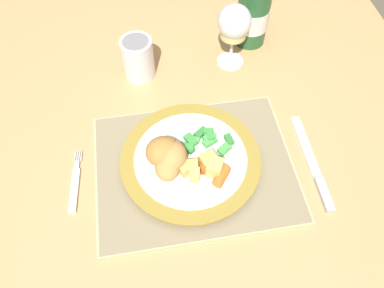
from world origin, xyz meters
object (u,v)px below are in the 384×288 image
fork (75,185)px  wine_glass (234,25)px  drinking_cup (138,57)px  table_knife (315,169)px  bottle (254,8)px  dinner_plate (191,160)px  dining_table (163,111)px

fork → wine_glass: bearing=37.4°
drinking_cup → wine_glass: bearing=1.0°
table_knife → wine_glass: bearing=106.8°
bottle → table_knife: bearing=-85.2°
table_knife → wine_glass: (-0.09, 0.32, 0.10)m
dinner_plate → table_knife: 0.24m
fork → table_knife: 0.46m
fork → bottle: 0.55m
table_knife → drinking_cup: bearing=134.6°
dining_table → wine_glass: bearing=16.4°
dinner_plate → fork: dinner_plate is taller
dinner_plate → fork: (-0.22, -0.01, -0.01)m
fork → table_knife: size_ratio=0.60×
dinner_plate → wine_glass: (0.14, 0.26, 0.09)m
dinner_plate → wine_glass: wine_glass is taller
dining_table → fork: bearing=-129.8°
dinner_plate → bottle: bottle is taller
dinner_plate → table_knife: (0.23, -0.05, -0.01)m
wine_glass → bottle: size_ratio=0.59×
fork → dining_table: bearing=50.2°
dining_table → dinner_plate: (0.03, -0.21, 0.11)m
dining_table → fork: (-0.19, -0.22, 0.09)m
bottle → fork: bearing=-141.0°
dinner_plate → bottle: bearing=58.8°
dinner_plate → table_knife: bearing=-12.3°
dining_table → wine_glass: wine_glass is taller
bottle → drinking_cup: (-0.28, -0.07, -0.04)m
fork → wine_glass: size_ratio=0.86×
dinner_plate → fork: bearing=-177.4°
wine_glass → table_knife: bearing=-73.2°
dinner_plate → wine_glass: size_ratio=1.76×
fork → table_knife: (0.45, -0.04, 0.00)m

